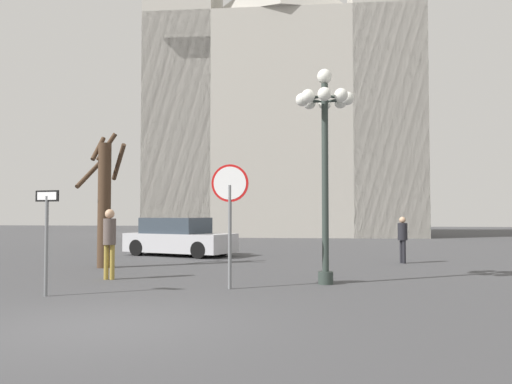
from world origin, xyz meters
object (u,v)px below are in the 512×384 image
at_px(cathedral, 284,78).
at_px(street_lamp, 325,132).
at_px(pedestrian_standing, 110,237).
at_px(bare_tree, 104,199).
at_px(one_way_arrow_sign, 47,230).
at_px(parked_car_near_silver, 179,238).
at_px(stop_sign, 230,200).
at_px(pedestrian_walking, 403,235).

xyz_separation_m(cathedral, street_lamp, (3.30, -27.20, -8.45)).
height_order(street_lamp, pedestrian_standing, street_lamp).
bearing_deg(bare_tree, one_way_arrow_sign, -77.38).
bearing_deg(parked_car_near_silver, stop_sign, -66.90).
xyz_separation_m(parked_car_near_silver, pedestrian_standing, (0.40, -7.56, 0.39)).
distance_m(parked_car_near_silver, pedestrian_standing, 7.58).
distance_m(street_lamp, pedestrian_standing, 6.01).
bearing_deg(cathedral, parked_car_near_silver, -97.45).
bearing_deg(one_way_arrow_sign, cathedral, 85.54).
bearing_deg(pedestrian_walking, one_way_arrow_sign, -134.80).
bearing_deg(one_way_arrow_sign, pedestrian_walking, 45.20).
bearing_deg(pedestrian_walking, pedestrian_standing, -145.50).
xyz_separation_m(one_way_arrow_sign, pedestrian_walking, (8.16, 8.22, -0.41)).
height_order(street_lamp, bare_tree, street_lamp).
xyz_separation_m(parked_car_near_silver, pedestrian_walking, (8.39, -2.07, 0.23)).
distance_m(street_lamp, parked_car_near_silver, 10.09).
bearing_deg(street_lamp, pedestrian_standing, 178.77).
relative_size(cathedral, street_lamp, 7.16).
relative_size(cathedral, pedestrian_standing, 20.67).
distance_m(cathedral, bare_tree, 26.52).
bearing_deg(pedestrian_walking, street_lamp, -114.37).
bearing_deg(parked_car_near_silver, pedestrian_standing, -87.01).
bearing_deg(one_way_arrow_sign, pedestrian_standing, 86.53).
xyz_separation_m(one_way_arrow_sign, parked_car_near_silver, (-0.23, 10.29, -0.64)).
height_order(stop_sign, pedestrian_standing, stop_sign).
xyz_separation_m(cathedral, stop_sign, (1.19, -28.29, -10.10)).
bearing_deg(stop_sign, pedestrian_walking, 55.24).
bearing_deg(street_lamp, parked_car_near_silver, 127.29).
bearing_deg(bare_tree, parked_car_near_silver, 78.29).
height_order(bare_tree, parked_car_near_silver, bare_tree).
distance_m(one_way_arrow_sign, bare_tree, 5.67).
bearing_deg(street_lamp, bare_tree, 157.23).
bearing_deg(cathedral, one_way_arrow_sign, -94.46).
distance_m(one_way_arrow_sign, street_lamp, 6.60).
relative_size(street_lamp, bare_tree, 1.22).
distance_m(cathedral, stop_sign, 30.06).
height_order(stop_sign, street_lamp, street_lamp).
distance_m(one_way_arrow_sign, pedestrian_walking, 11.59).
xyz_separation_m(cathedral, pedestrian_walking, (5.84, -21.59, -11.13)).
height_order(one_way_arrow_sign, pedestrian_walking, one_way_arrow_sign).
height_order(bare_tree, pedestrian_standing, bare_tree).
bearing_deg(street_lamp, pedestrian_walking, 65.63).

